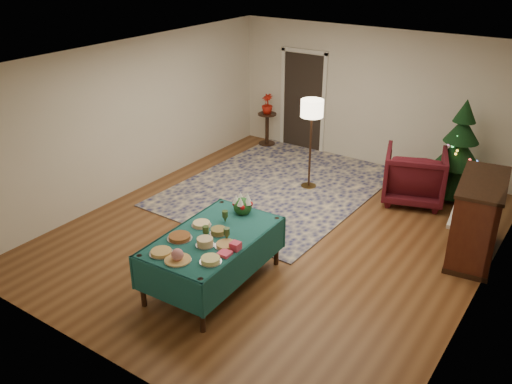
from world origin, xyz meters
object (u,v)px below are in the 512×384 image
Objects in this scene: potted_plant at (267,108)px; side_table at (267,130)px; gift_box at (235,246)px; floor_lamp at (312,114)px; christmas_tree at (459,154)px; armchair at (415,173)px; piano at (477,220)px; buffet_table at (213,245)px.

side_table is at bearing 180.00° from potted_plant.
gift_box is 0.07× the size of floor_lamp.
christmas_tree is (4.19, -0.30, -0.05)m from potted_plant.
armchair is 1.43× the size of side_table.
piano is (3.12, -0.75, -0.83)m from floor_lamp.
piano is (5.01, -2.22, 0.23)m from side_table.
gift_box is 5.74m from potted_plant.
buffet_table is 4.95m from christmas_tree.
potted_plant reaches higher than side_table.
piano is at bearing 51.72° from gift_box.
buffet_table is at bearing -134.65° from piano.
christmas_tree is at bearing 68.32° from buffet_table.
buffet_table is 1.88× the size of armchair.
potted_plant is 4.20m from christmas_tree.
floor_lamp reaches higher than buffet_table.
armchair is (0.85, 4.07, -0.27)m from gift_box.
floor_lamp is (-0.92, 3.54, 0.62)m from gift_box.
gift_box is 4.17m from armchair.
floor_lamp is at bearing 97.88° from buffet_table.
side_table is (-2.81, 5.01, -0.44)m from gift_box.
floor_lamp reaches higher than piano.
side_table is at bearing 156.14° from piano.
side_table is 0.49m from potted_plant.
buffet_table is 16.42× the size of gift_box.
piano is at bearing 118.05° from armchair.
potted_plant is 0.29× the size of piano.
gift_box is at bearing -60.68° from side_table.
buffet_table is at bearing 166.56° from gift_box.
gift_box is at bearing -128.28° from piano.
armchair is 2.06m from floor_lamp.
side_table is at bearing 142.19° from floor_lamp.
piano is at bearing -13.52° from floor_lamp.
potted_plant is at bearing 175.91° from christmas_tree.
armchair is 3.80m from potted_plant.
buffet_table is at bearing -82.12° from floor_lamp.
christmas_tree reaches higher than side_table.
potted_plant is (-1.89, 1.47, -0.57)m from floor_lamp.
floor_lamp reaches higher than gift_box.
armchair is at bearing -129.78° from christmas_tree.
potted_plant is at bearing 156.14° from piano.
armchair reaches higher than buffet_table.
piano reaches higher than armchair.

